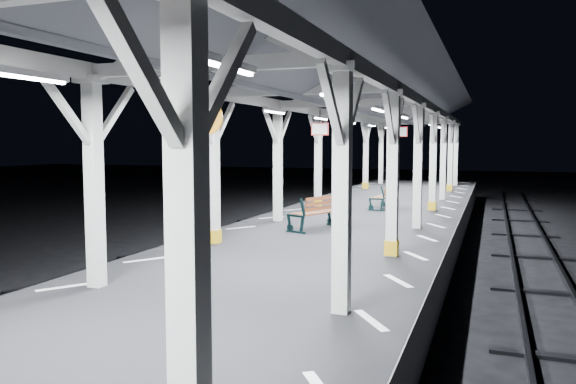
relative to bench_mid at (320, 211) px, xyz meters
The scene contains 9 objects.
ground 5.04m from the bench_mid, 85.65° to the right, with size 120.00×120.00×0.00m, color black.
platform 4.92m from the bench_mid, 85.65° to the right, with size 6.00×50.00×1.00m, color black.
hazard_stripes_left 5.26m from the bench_mid, 113.45° to the right, with size 1.00×48.00×0.01m, color silver.
hazard_stripes_right 5.59m from the bench_mid, 59.63° to the right, with size 1.00×48.00×0.01m, color silver.
track_left 6.82m from the bench_mid, 133.96° to the right, with size 2.20×60.00×0.16m.
track_right 7.34m from the bench_mid, 41.85° to the right, with size 2.20×60.00×0.16m.
canopy 5.72m from the bench_mid, 85.65° to the right, with size 5.40×49.00×4.65m.
bench_mid is the anchor object (origin of this frame).
bench_far 5.37m from the bench_mid, 81.83° to the left, with size 0.71×1.59×0.84m.
Camera 1 is at (3.87, -9.19, 3.29)m, focal length 35.00 mm.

